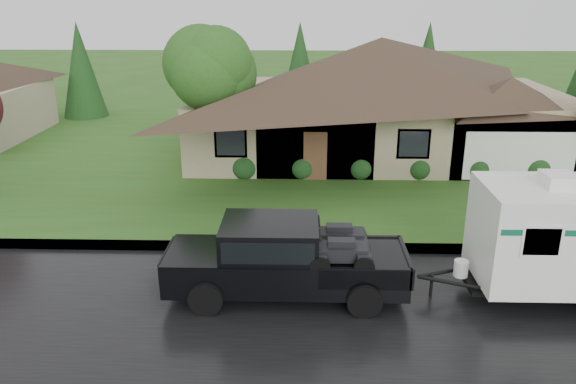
% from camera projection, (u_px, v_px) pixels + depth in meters
% --- Properties ---
extents(ground, '(140.00, 140.00, 0.00)m').
position_uv_depth(ground, '(365.00, 284.00, 15.78)').
color(ground, '#30541A').
rests_on(ground, ground).
extents(road, '(140.00, 8.00, 0.01)m').
position_uv_depth(road, '(373.00, 323.00, 13.89)').
color(road, black).
rests_on(road, ground).
extents(curb, '(140.00, 0.50, 0.15)m').
position_uv_depth(curb, '(357.00, 248.00, 17.88)').
color(curb, gray).
rests_on(curb, ground).
extents(lawn, '(140.00, 26.00, 0.15)m').
position_uv_depth(lawn, '(336.00, 146.00, 29.89)').
color(lawn, '#30541A').
rests_on(lawn, ground).
extents(house_main, '(19.44, 10.80, 6.90)m').
position_uv_depth(house_main, '(386.00, 83.00, 27.57)').
color(house_main, gray).
rests_on(house_main, lawn).
extents(tree_left_green, '(4.04, 4.04, 6.68)m').
position_uv_depth(tree_left_green, '(209.00, 69.00, 23.18)').
color(tree_left_green, '#382B1E').
rests_on(tree_left_green, lawn).
extents(shrub_row, '(13.60, 1.00, 1.00)m').
position_uv_depth(shrub_row, '(390.00, 167.00, 24.28)').
color(shrub_row, '#143814').
rests_on(shrub_row, lawn).
extents(pickup_truck, '(6.32, 2.40, 2.11)m').
position_uv_depth(pickup_truck, '(282.00, 256.00, 14.89)').
color(pickup_truck, black).
rests_on(pickup_truck, ground).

